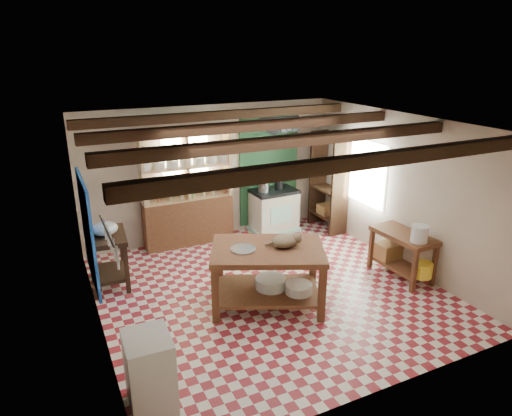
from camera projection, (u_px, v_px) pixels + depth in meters
name	position (u px, v px, depth m)	size (l,w,h in m)	color
floor	(269.00, 291.00, 7.15)	(5.00, 5.00, 0.02)	maroon
ceiling	(271.00, 124.00, 6.28)	(5.00, 5.00, 0.02)	#4A4A4F
wall_back	(211.00, 173.00, 8.84)	(5.00, 0.04, 2.60)	beige
wall_front	(383.00, 289.00, 4.59)	(5.00, 0.04, 2.60)	beige
wall_left	(92.00, 242.00, 5.70)	(0.04, 5.00, 2.60)	beige
wall_right	(401.00, 191.00, 7.73)	(0.04, 5.00, 2.60)	beige
ceiling_beams	(270.00, 133.00, 6.32)	(5.00, 3.80, 0.15)	#382113
blue_wall_patch	(88.00, 232.00, 6.54)	(0.04, 1.40, 1.60)	#174FB3
green_wall_patch	(269.00, 169.00, 9.34)	(1.30, 0.04, 2.30)	#1B4525
window_back	(185.00, 155.00, 8.49)	(0.90, 0.02, 0.80)	white
window_right	(363.00, 171.00, 8.54)	(0.02, 1.30, 1.20)	white
utensil_rail	(108.00, 241.00, 4.54)	(0.06, 0.90, 0.28)	black
pot_rack	(279.00, 126.00, 8.67)	(0.86, 0.12, 0.36)	black
shelving_unit	(187.00, 189.00, 8.52)	(1.70, 0.34, 2.20)	#DDB37F
tall_rack	(329.00, 182.00, 9.27)	(0.40, 0.86, 2.00)	#382113
work_table	(267.00, 276.00, 6.64)	(1.59, 1.06, 0.90)	brown
stove	(274.00, 211.00, 9.33)	(0.90, 0.61, 0.88)	beige
prep_table	(108.00, 260.00, 7.19)	(0.59, 0.86, 0.87)	#382113
white_cabinet	(150.00, 372.00, 4.74)	(0.46, 0.56, 0.84)	silver
right_counter	(402.00, 255.00, 7.47)	(0.54, 1.08, 0.77)	brown
cat	(285.00, 241.00, 6.51)	(0.40, 0.30, 0.18)	#826B4B
steel_tray	(243.00, 249.00, 6.43)	(0.36, 0.36, 0.02)	#9F9FA6
basin_large	(271.00, 283.00, 6.73)	(0.45, 0.45, 0.16)	silver
basin_small	(299.00, 288.00, 6.60)	(0.39, 0.39, 0.14)	silver
kettle_left	(263.00, 186.00, 9.03)	(0.20, 0.20, 0.23)	#9F9FA6
kettle_right	(279.00, 184.00, 9.19)	(0.17, 0.17, 0.21)	black
enamel_bowl	(105.00, 229.00, 7.01)	(0.40, 0.40, 0.20)	silver
white_bucket	(420.00, 234.00, 6.99)	(0.26, 0.26, 0.26)	silver
wicker_basket	(388.00, 251.00, 7.74)	(0.39, 0.31, 0.27)	olive
yellow_tub	(422.00, 270.00, 7.12)	(0.31, 0.31, 0.23)	yellow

